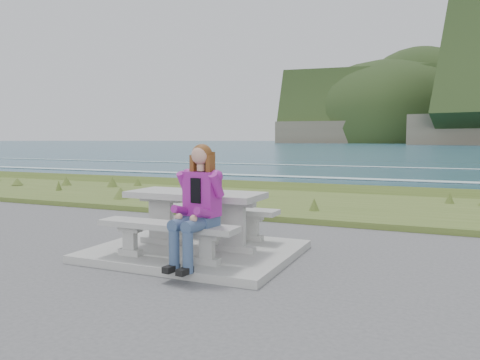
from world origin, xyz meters
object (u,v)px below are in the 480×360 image
object	(u,v)px
picnic_table	(195,204)
bench_seaward	(219,214)
bench_landward	(167,231)
seated_woman	(194,222)

from	to	relation	value
picnic_table	bench_seaward	distance (m)	0.74
picnic_table	bench_landward	xyz separation A→B (m)	(0.00, -0.70, -0.23)
bench_seaward	seated_woman	size ratio (longest dim) A/B	1.29
seated_woman	bench_landward	bearing A→B (deg)	171.46
seated_woman	picnic_table	bearing A→B (deg)	126.14
picnic_table	bench_seaward	size ratio (longest dim) A/B	1.00
bench_seaward	seated_woman	world-z (taller)	seated_woman
picnic_table	seated_woman	bearing A→B (deg)	-61.65
bench_seaward	seated_woman	bearing A→B (deg)	-73.67
seated_woman	bench_seaward	bearing A→B (deg)	114.11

